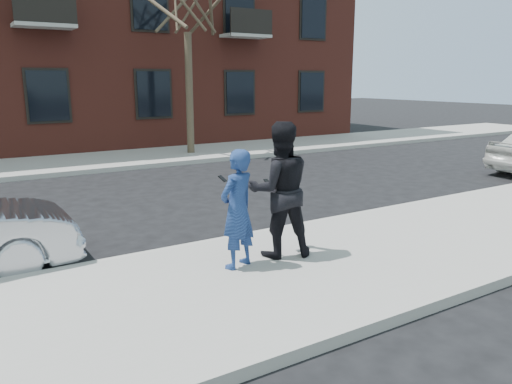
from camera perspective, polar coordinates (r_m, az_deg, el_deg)
ground at (r=6.92m, az=-3.55°, el=-10.86°), size 100.00×100.00×0.00m
near_sidewalk at (r=6.69m, az=-2.52°, el=-11.02°), size 50.00×3.50×0.15m
near_curb at (r=8.20m, az=-8.72°, el=-6.57°), size 50.00×0.10×0.15m
far_sidewalk at (r=17.32m, az=-21.47°, el=2.96°), size 50.00×3.50×0.15m
far_curb at (r=15.58m, az=-20.24°, el=2.04°), size 50.00×0.10×0.15m
man_hoodie at (r=6.97m, az=-2.14°, el=-1.98°), size 0.72×0.60×1.69m
man_peacoat at (r=7.41m, az=2.73°, el=0.24°), size 1.18×1.04×2.03m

